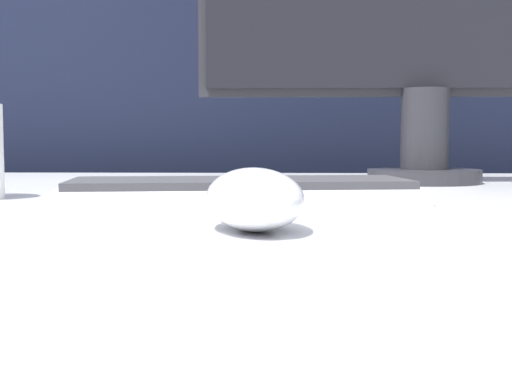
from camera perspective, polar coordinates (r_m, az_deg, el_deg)
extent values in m
cube|color=black|center=(1.47, -0.07, 1.80)|extent=(5.00, 0.03, 1.43)
ellipsoid|color=white|center=(0.51, -0.14, -0.56)|extent=(0.09, 0.13, 0.05)
cube|color=silver|center=(0.74, -1.37, -0.17)|extent=(0.38, 0.19, 0.02)
cube|color=#38383D|center=(0.74, -1.37, 0.76)|extent=(0.36, 0.17, 0.01)
cylinder|color=#28282D|center=(1.07, 13.28, 1.24)|extent=(0.17, 0.17, 0.02)
cylinder|color=#28282D|center=(1.07, 13.35, 4.93)|extent=(0.07, 0.07, 0.12)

